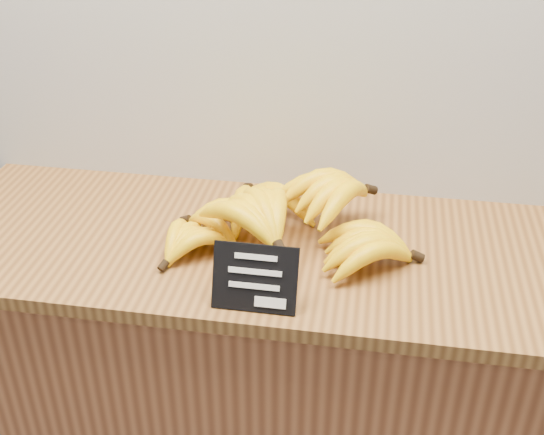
{
  "coord_description": "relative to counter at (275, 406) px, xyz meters",
  "views": [
    {
      "loc": [
        0.38,
        1.57,
        1.71
      ],
      "look_at": [
        0.19,
        2.7,
        1.02
      ],
      "focal_mm": 45.0,
      "sensor_mm": 36.0,
      "label": 1
    }
  ],
  "objects": [
    {
      "name": "banana_pile",
      "position": [
        0.01,
        0.01,
        0.54
      ],
      "size": [
        0.57,
        0.37,
        0.13
      ],
      "color": "yellow",
      "rests_on": "counter_top"
    },
    {
      "name": "chalkboard_sign",
      "position": [
        -0.0,
        -0.21,
        0.54
      ],
      "size": [
        0.15,
        0.05,
        0.12
      ],
      "primitive_type": "cube",
      "rotation": [
        -0.4,
        0.0,
        0.0
      ],
      "color": "black",
      "rests_on": "counter_top"
    },
    {
      "name": "counter_top",
      "position": [
        -0.0,
        0.0,
        0.47
      ],
      "size": [
        1.48,
        0.54,
        0.03
      ],
      "primitive_type": "cube",
      "color": "#8F5E2C",
      "rests_on": "counter"
    },
    {
      "name": "counter",
      "position": [
        0.0,
        0.0,
        0.0
      ],
      "size": [
        1.49,
        0.5,
        0.9
      ],
      "primitive_type": "cube",
      "color": "#9D5A32",
      "rests_on": "ground"
    }
  ]
}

